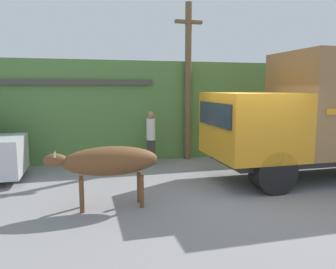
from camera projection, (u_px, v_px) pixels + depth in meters
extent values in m
plane|color=gray|center=(246.00, 193.00, 7.56)|extent=(60.00, 60.00, 0.00)
cube|color=#568442|center=(172.00, 106.00, 13.67)|extent=(32.00, 5.14, 3.29)
cube|color=#C6B793|center=(59.00, 122.00, 11.37)|extent=(5.78, 2.40, 2.50)
cube|color=#4C4742|center=(57.00, 83.00, 11.18)|extent=(6.08, 2.70, 0.16)
cube|color=#2D2D2D|center=(328.00, 155.00, 8.91)|extent=(6.10, 1.80, 0.18)
cube|color=orange|center=(252.00, 125.00, 8.21)|extent=(1.99, 2.24, 1.60)
cube|color=#232D38|center=(214.00, 114.00, 7.91)|extent=(0.04, 1.91, 0.56)
cylinder|color=black|center=(273.00, 171.00, 7.53)|extent=(1.01, 0.49, 1.01)
ellipsoid|color=brown|center=(111.00, 161.00, 6.53)|extent=(1.89, 0.59, 0.59)
ellipsoid|color=brown|center=(55.00, 160.00, 6.26)|extent=(0.44, 0.26, 0.26)
cone|color=#B7AD93|center=(54.00, 155.00, 6.14)|extent=(0.06, 0.06, 0.11)
cone|color=#B7AD93|center=(55.00, 153.00, 6.33)|extent=(0.06, 0.06, 0.11)
cylinder|color=brown|center=(82.00, 196.00, 6.31)|extent=(0.09, 0.09, 0.67)
cylinder|color=brown|center=(82.00, 191.00, 6.63)|extent=(0.09, 0.09, 0.67)
cylinder|color=brown|center=(142.00, 191.00, 6.61)|extent=(0.09, 0.09, 0.67)
cylinder|color=brown|center=(139.00, 187.00, 6.92)|extent=(0.09, 0.09, 0.67)
cube|color=#38332D|center=(151.00, 152.00, 10.38)|extent=(0.24, 0.16, 0.78)
cylinder|color=silver|center=(151.00, 129.00, 10.28)|extent=(0.29, 0.29, 0.68)
sphere|color=#A87A56|center=(151.00, 115.00, 10.22)|extent=(0.22, 0.22, 0.22)
cylinder|color=brown|center=(188.00, 83.00, 10.87)|extent=(0.21, 0.21, 5.15)
cube|color=brown|center=(189.00, 22.00, 10.59)|extent=(0.90, 0.17, 0.10)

